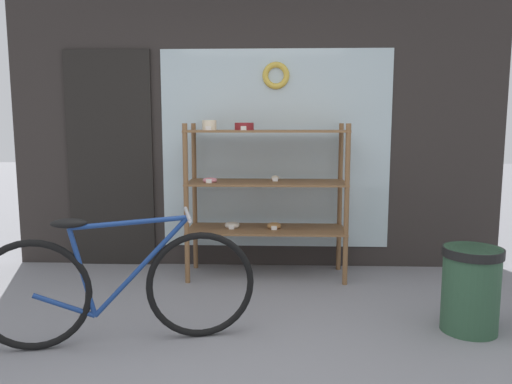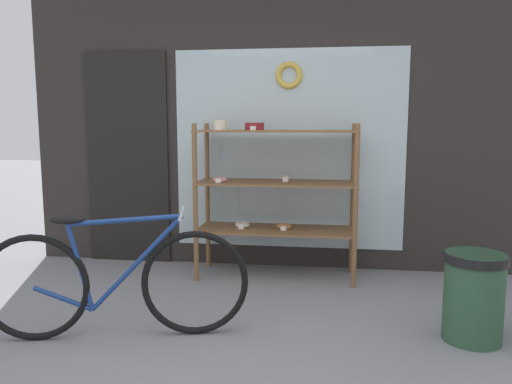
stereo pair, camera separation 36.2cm
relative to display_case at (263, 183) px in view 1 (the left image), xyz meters
name	(u,v)px [view 1 (the left image)]	position (x,y,z in m)	size (l,w,h in m)	color
storefront_facade	(251,92)	(-0.13, 0.39, 0.84)	(4.75, 0.13, 3.51)	#2D2826
display_case	(263,183)	(0.00, 0.00, 0.00)	(1.43, 0.50, 1.43)	brown
bicycle	(118,286)	(-0.89, -1.46, -0.49)	(1.71, 0.55, 0.84)	black
trash_bin	(471,286)	(1.44, -1.18, -0.55)	(0.39, 0.39, 0.58)	#2D5138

